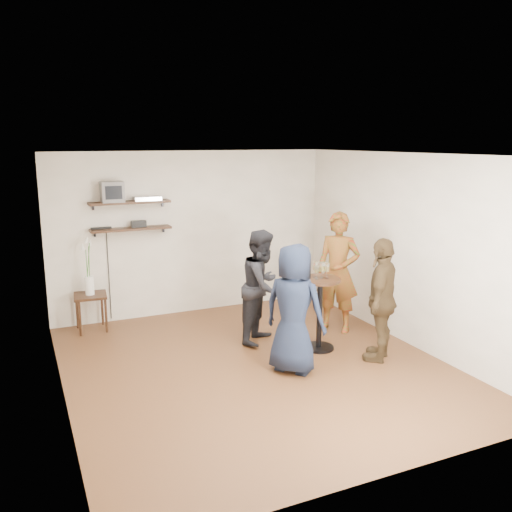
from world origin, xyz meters
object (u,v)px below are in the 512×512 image
at_px(side_table, 91,300).
at_px(crt_monitor, 112,192).
at_px(radio, 139,224).
at_px(person_navy, 294,309).
at_px(person_plaid, 338,272).
at_px(dvd_deck, 147,198).
at_px(person_brown, 382,299).
at_px(drinks_table, 320,304).
at_px(person_dark, 263,286).

bearing_deg(side_table, crt_monitor, 22.48).
height_order(radio, side_table, radio).
bearing_deg(person_navy, radio, -11.92).
bearing_deg(person_navy, person_plaid, -88.07).
distance_m(dvd_deck, person_brown, 3.78).
height_order(drinks_table, person_navy, person_navy).
bearing_deg(dvd_deck, person_navy, -67.46).
xyz_separation_m(crt_monitor, person_navy, (1.62, -2.67, -1.23)).
bearing_deg(drinks_table, person_navy, -142.96).
xyz_separation_m(person_plaid, person_brown, (-0.08, -1.14, -0.09)).
bearing_deg(crt_monitor, person_dark, -42.91).
bearing_deg(person_plaid, crt_monitor, -160.53).
height_order(person_dark, person_brown, person_brown).
xyz_separation_m(person_dark, person_brown, (1.10, -1.20, 0.00)).
distance_m(person_dark, person_brown, 1.63).
xyz_separation_m(crt_monitor, person_dark, (1.71, -1.59, -1.23)).
bearing_deg(person_brown, drinks_table, -90.00).
bearing_deg(person_brown, person_plaid, -135.32).
xyz_separation_m(crt_monitor, person_brown, (2.81, -2.78, -1.23)).
bearing_deg(person_dark, drinks_table, -90.00).
relative_size(dvd_deck, side_table, 0.73).
xyz_separation_m(person_plaid, person_dark, (-1.18, 0.05, -0.09)).
bearing_deg(drinks_table, person_plaid, 40.90).
height_order(side_table, person_navy, person_navy).
relative_size(side_table, drinks_table, 0.56).
distance_m(person_plaid, person_navy, 1.63).
xyz_separation_m(radio, person_dark, (1.34, -1.59, -0.73)).
distance_m(crt_monitor, person_brown, 4.14).
relative_size(dvd_deck, person_plaid, 0.23).
bearing_deg(person_plaid, person_brown, -44.68).
relative_size(dvd_deck, drinks_table, 0.41).
xyz_separation_m(drinks_table, person_dark, (-0.56, 0.59, 0.16)).
distance_m(dvd_deck, side_table, 1.73).
relative_size(crt_monitor, person_dark, 0.20).
bearing_deg(side_table, person_dark, -33.53).
bearing_deg(person_plaid, radio, -164.02).
distance_m(side_table, person_plaid, 3.64).
height_order(dvd_deck, side_table, dvd_deck).
bearing_deg(dvd_deck, radio, 180.00).
height_order(drinks_table, person_brown, person_brown).
bearing_deg(drinks_table, radio, 131.15).
xyz_separation_m(dvd_deck, person_navy, (1.11, -2.67, -1.11)).
bearing_deg(drinks_table, person_brown, -48.46).
height_order(person_plaid, person_navy, person_plaid).
xyz_separation_m(dvd_deck, drinks_table, (1.76, -2.17, -1.27)).
bearing_deg(radio, person_brown, -48.77).
height_order(radio, drinks_table, radio).
bearing_deg(dvd_deck, drinks_table, -51.06).
relative_size(person_plaid, person_navy, 1.11).
relative_size(person_plaid, person_brown, 1.11).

